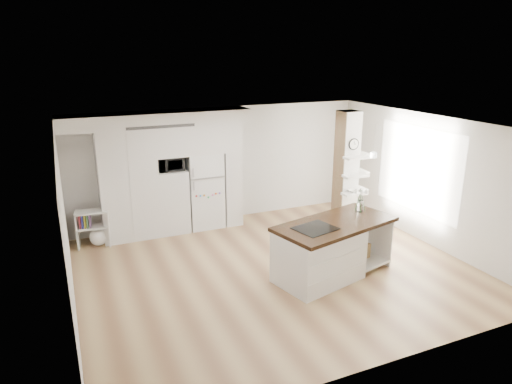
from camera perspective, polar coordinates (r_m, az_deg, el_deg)
floor at (r=8.66m, az=2.44°, el=-9.64°), size 7.00×6.00×0.01m
room at (r=8.00m, az=2.60°, el=2.30°), size 7.04×6.04×2.72m
cabinet_wall at (r=10.10m, az=-11.62°, el=3.07°), size 4.00×0.71×2.70m
refrigerator at (r=10.49m, az=-6.50°, el=0.27°), size 0.78×0.69×1.75m
column at (r=10.26m, az=11.79°, el=2.38°), size 0.69×0.90×2.70m
window at (r=10.28m, az=19.54°, el=2.64°), size 0.00×2.40×2.40m
pendant_light at (r=8.92m, az=12.10°, el=5.24°), size 0.12×0.12×0.10m
kitchen_island at (r=8.23m, az=8.48°, el=-7.32°), size 2.43×1.58×1.58m
bookshelf at (r=10.10m, az=-19.47°, el=-4.57°), size 0.69×0.45×0.78m
floor_plant_a at (r=10.31m, az=12.30°, el=-4.17°), size 0.26×0.21×0.45m
floor_plant_b at (r=10.30m, az=9.31°, el=-4.05°), size 0.31×0.31×0.43m
microwave at (r=10.07m, az=-10.62°, el=3.47°), size 0.54×0.37×0.30m
shelf_plant at (r=10.49m, az=12.44°, el=3.65°), size 0.27×0.23×0.30m
decor_bowl at (r=10.13m, az=12.05°, el=0.12°), size 0.22×0.22×0.05m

